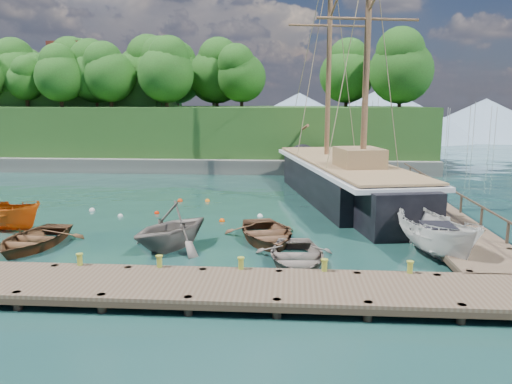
% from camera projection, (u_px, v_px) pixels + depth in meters
% --- Properties ---
extents(ground, '(160.00, 160.00, 0.00)m').
position_uv_depth(ground, '(210.00, 244.00, 23.30)').
color(ground, '#173A2F').
rests_on(ground, ground).
extents(dock_near, '(20.00, 3.20, 1.10)m').
position_uv_depth(dock_near, '(237.00, 288.00, 16.70)').
color(dock_near, brown).
rests_on(dock_near, ground).
extents(dock_east, '(3.20, 24.00, 1.10)m').
position_uv_depth(dock_east, '(423.00, 207.00, 29.27)').
color(dock_east, brown).
rests_on(dock_east, ground).
extents(bollard_0, '(0.26, 0.26, 0.45)m').
position_uv_depth(bollard_0, '(81.00, 281.00, 18.58)').
color(bollard_0, olive).
rests_on(bollard_0, ground).
extents(bollard_1, '(0.26, 0.26, 0.45)m').
position_uv_depth(bollard_1, '(160.00, 283.00, 18.37)').
color(bollard_1, olive).
rests_on(bollard_1, ground).
extents(bollard_2, '(0.26, 0.26, 0.45)m').
position_uv_depth(bollard_2, '(241.00, 285.00, 18.16)').
color(bollard_2, olive).
rests_on(bollard_2, ground).
extents(bollard_3, '(0.26, 0.26, 0.45)m').
position_uv_depth(bollard_3, '(324.00, 287.00, 17.94)').
color(bollard_3, olive).
rests_on(bollard_3, ground).
extents(bollard_4, '(0.26, 0.26, 0.45)m').
position_uv_depth(bollard_4, '(409.00, 289.00, 17.73)').
color(bollard_4, olive).
rests_on(bollard_4, ground).
extents(rowboat_0, '(3.73, 5.01, 0.99)m').
position_uv_depth(rowboat_0, '(33.00, 247.00, 22.86)').
color(rowboat_0, brown).
rests_on(rowboat_0, ground).
extents(rowboat_1, '(5.45, 5.64, 2.27)m').
position_uv_depth(rowboat_1, '(172.00, 248.00, 22.66)').
color(rowboat_1, '#685E58').
rests_on(rowboat_1, ground).
extents(rowboat_2, '(4.77, 5.76, 1.03)m').
position_uv_depth(rowboat_2, '(266.00, 241.00, 23.79)').
color(rowboat_2, brown).
rests_on(rowboat_2, ground).
extents(rowboat_3, '(3.62, 4.89, 0.98)m').
position_uv_depth(rowboat_3, '(296.00, 265.00, 20.35)').
color(rowboat_3, '#6A5F56').
rests_on(rowboat_3, ground).
extents(motorboat_orange, '(4.80, 2.84, 1.74)m').
position_uv_depth(motorboat_orange, '(7.00, 230.00, 25.89)').
color(motorboat_orange, '#C05510').
rests_on(motorboat_orange, ground).
extents(cabin_boat_white, '(3.34, 5.79, 2.11)m').
position_uv_depth(cabin_boat_white, '(436.00, 257.00, 21.31)').
color(cabin_boat_white, silver).
rests_on(cabin_boat_white, ground).
extents(schooner, '(9.06, 27.43, 20.31)m').
position_uv_depth(schooner, '(342.00, 183.00, 33.75)').
color(schooner, black).
rests_on(schooner, ground).
extents(mooring_buoy_0, '(0.30, 0.30, 0.30)m').
position_uv_depth(mooring_buoy_0, '(120.00, 217.00, 28.85)').
color(mooring_buoy_0, silver).
rests_on(mooring_buoy_0, ground).
extents(mooring_buoy_1, '(0.29, 0.29, 0.29)m').
position_uv_depth(mooring_buoy_1, '(157.00, 214.00, 29.61)').
color(mooring_buoy_1, red).
rests_on(mooring_buoy_1, ground).
extents(mooring_buoy_2, '(0.32, 0.32, 0.32)m').
position_uv_depth(mooring_buoy_2, '(222.00, 221.00, 27.69)').
color(mooring_buoy_2, '#EE4700').
rests_on(mooring_buoy_2, ground).
extents(mooring_buoy_3, '(0.33, 0.33, 0.33)m').
position_uv_depth(mooring_buoy_3, '(260.00, 217.00, 28.80)').
color(mooring_buoy_3, white).
rests_on(mooring_buoy_3, ground).
extents(mooring_buoy_4, '(0.35, 0.35, 0.35)m').
position_uv_depth(mooring_buoy_4, '(180.00, 201.00, 33.19)').
color(mooring_buoy_4, red).
rests_on(mooring_buoy_4, ground).
extents(mooring_buoy_5, '(0.33, 0.33, 0.33)m').
position_uv_depth(mooring_buoy_5, '(207.00, 201.00, 33.18)').
color(mooring_buoy_5, orange).
rests_on(mooring_buoy_5, ground).
extents(mooring_buoy_6, '(0.35, 0.35, 0.35)m').
position_uv_depth(mooring_buoy_6, '(92.00, 211.00, 30.35)').
color(mooring_buoy_6, silver).
rests_on(mooring_buoy_6, ground).
extents(mooring_buoy_7, '(0.36, 0.36, 0.36)m').
position_uv_depth(mooring_buoy_7, '(270.00, 233.00, 25.17)').
color(mooring_buoy_7, '#D84800').
rests_on(mooring_buoy_7, ground).
extents(headland, '(51.00, 19.31, 12.90)m').
position_uv_depth(headland, '(138.00, 111.00, 53.99)').
color(headland, '#474744').
rests_on(headland, ground).
extents(distant_ridge, '(117.00, 40.00, 10.00)m').
position_uv_depth(distant_ridge, '(295.00, 113.00, 90.88)').
color(distant_ridge, '#728CA5').
rests_on(distant_ridge, ground).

